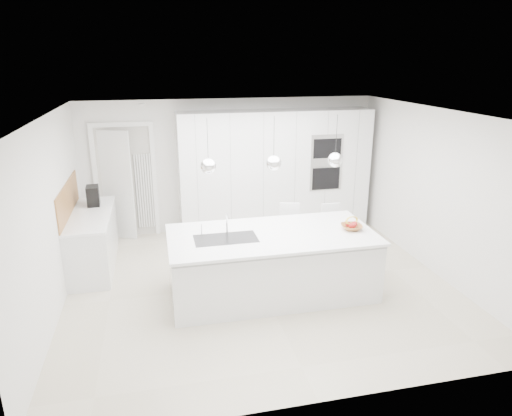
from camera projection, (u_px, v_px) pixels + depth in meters
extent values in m
plane|color=beige|center=(260.00, 284.00, 6.76)|extent=(5.50, 5.50, 0.00)
plane|color=silver|center=(231.00, 165.00, 8.69)|extent=(5.50, 0.00, 5.50)
plane|color=silver|center=(51.00, 219.00, 5.80)|extent=(0.00, 5.00, 5.00)
plane|color=white|center=(261.00, 114.00, 5.98)|extent=(5.50, 5.50, 0.00)
cube|color=white|center=(275.00, 172.00, 8.61)|extent=(3.60, 0.60, 2.30)
cube|color=white|center=(112.00, 186.00, 8.23)|extent=(0.76, 0.38, 2.00)
cube|color=white|center=(93.00, 241.00, 7.23)|extent=(0.60, 1.80, 0.86)
cube|color=white|center=(90.00, 215.00, 7.09)|extent=(0.62, 1.82, 0.04)
cube|color=#A7713B|center=(68.00, 199.00, 6.94)|extent=(0.02, 1.80, 0.50)
cube|color=white|center=(272.00, 266.00, 6.37)|extent=(2.80, 1.20, 0.86)
cube|color=white|center=(272.00, 235.00, 6.28)|extent=(2.84, 1.40, 0.04)
cylinder|color=white|center=(227.00, 223.00, 6.24)|extent=(0.02, 0.02, 0.30)
sphere|color=white|center=(208.00, 166.00, 5.73)|extent=(0.20, 0.20, 0.20)
sphere|color=white|center=(274.00, 163.00, 5.91)|extent=(0.20, 0.20, 0.20)
sphere|color=white|center=(335.00, 160.00, 6.09)|extent=(0.20, 0.20, 0.20)
imported|color=#A7713B|center=(352.00, 227.00, 6.40)|extent=(0.33, 0.33, 0.07)
cube|color=black|center=(93.00, 196.00, 7.43)|extent=(0.21, 0.31, 0.32)
sphere|color=#A91D1D|center=(348.00, 224.00, 6.42)|extent=(0.08, 0.08, 0.08)
sphere|color=#A91D1D|center=(351.00, 226.00, 6.37)|extent=(0.07, 0.07, 0.07)
sphere|color=#A91D1D|center=(353.00, 225.00, 6.37)|extent=(0.08, 0.08, 0.08)
sphere|color=#A91D1D|center=(354.00, 224.00, 6.42)|extent=(0.08, 0.08, 0.08)
torus|color=gold|center=(352.00, 220.00, 6.41)|extent=(0.26, 0.18, 0.23)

